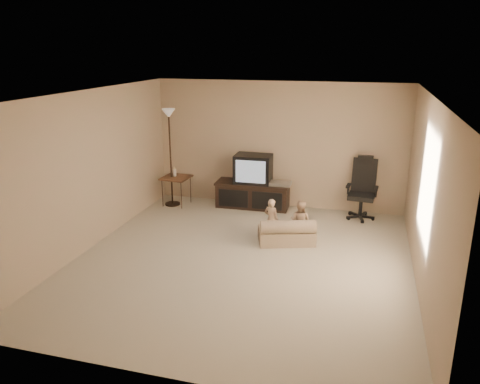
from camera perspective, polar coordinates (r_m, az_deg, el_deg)
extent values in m
plane|color=#AFA58B|center=(7.21, 0.27, -8.36)|extent=(5.50, 5.50, 0.00)
plane|color=silver|center=(6.53, 0.30, 11.82)|extent=(5.50, 5.50, 0.00)
plane|color=tan|center=(9.37, 4.69, 5.72)|extent=(5.00, 0.00, 5.00)
plane|color=tan|center=(4.34, -9.35, -8.55)|extent=(5.00, 0.00, 5.00)
plane|color=tan|center=(7.78, -17.81, 2.52)|extent=(0.00, 5.50, 5.50)
plane|color=tan|center=(6.60, 21.73, -0.47)|extent=(0.00, 5.50, 5.50)
cube|color=black|center=(9.48, 1.58, -0.47)|extent=(1.45, 0.55, 0.46)
cube|color=black|center=(9.40, 1.59, 1.05)|extent=(1.50, 0.59, 0.04)
cube|color=black|center=(9.31, -0.81, -0.77)|extent=(0.60, 0.04, 0.35)
cube|color=black|center=(9.17, 3.30, -1.08)|extent=(0.60, 0.04, 0.35)
cube|color=black|center=(9.34, 1.63, 2.88)|extent=(0.73, 0.53, 0.57)
cube|color=white|center=(9.09, 1.28, 2.48)|extent=(0.59, 0.03, 0.44)
cube|color=#B4B4B6|center=(9.24, 4.96, 1.03)|extent=(0.42, 0.30, 0.06)
cylinder|color=black|center=(9.10, 14.49, -1.79)|extent=(0.07, 0.07, 0.37)
cube|color=black|center=(9.03, 14.59, -0.49)|extent=(0.51, 0.51, 0.08)
cube|color=black|center=(9.15, 14.92, 1.98)|extent=(0.46, 0.21, 0.66)
cube|color=black|center=(9.08, 15.07, 3.86)|extent=(0.29, 0.12, 0.15)
cube|color=black|center=(9.01, 13.08, 0.76)|extent=(0.09, 0.27, 0.04)
cube|color=black|center=(8.96, 16.27, 0.42)|extent=(0.09, 0.27, 0.04)
cube|color=brown|center=(9.61, -7.80, 1.76)|extent=(0.57, 0.57, 0.03)
cylinder|color=black|center=(9.61, -9.44, -0.11)|extent=(0.01, 0.01, 0.59)
cylinder|color=black|center=(9.41, -7.17, -0.37)|extent=(0.01, 0.01, 0.59)
cylinder|color=black|center=(9.96, -8.26, 0.58)|extent=(0.01, 0.01, 0.59)
cylinder|color=black|center=(9.78, -6.05, 0.34)|extent=(0.01, 0.01, 0.59)
cylinder|color=white|center=(9.64, -7.98, 2.37)|extent=(0.07, 0.07, 0.15)
cone|color=beige|center=(9.62, -8.01, 2.95)|extent=(0.06, 0.06, 0.05)
cylinder|color=black|center=(9.76, -8.21, -1.44)|extent=(0.31, 0.31, 0.03)
cylinder|color=black|center=(9.51, -8.45, 3.84)|extent=(0.03, 0.03, 1.86)
cone|color=beige|center=(9.34, -8.71, 9.47)|extent=(0.26, 0.26, 0.18)
cube|color=tan|center=(7.85, 5.68, -5.30)|extent=(1.02, 0.76, 0.24)
cylinder|color=tan|center=(7.62, 5.90, -4.24)|extent=(0.92, 0.49, 0.22)
imported|color=tan|center=(7.85, 3.84, -3.35)|extent=(0.31, 0.26, 0.72)
imported|color=tan|center=(7.81, 7.33, -3.57)|extent=(0.39, 0.28, 0.72)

